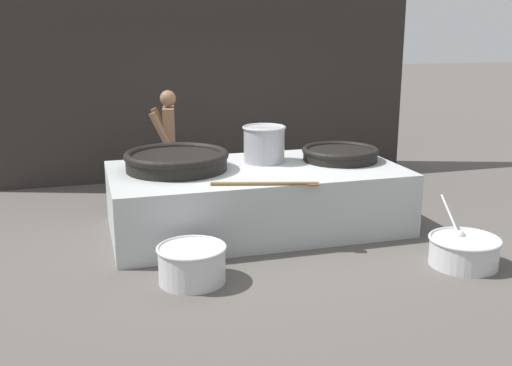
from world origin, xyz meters
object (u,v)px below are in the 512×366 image
at_px(giant_wok_far, 340,153).
at_px(cook, 169,143).
at_px(prep_bowl_vegetables, 464,250).
at_px(stock_pot, 264,143).
at_px(prep_bowl_meat, 192,262).
at_px(giant_wok_near, 177,160).

relative_size(giant_wok_far, cook, 0.62).
bearing_deg(giant_wok_far, cook, 148.58).
bearing_deg(prep_bowl_vegetables, stock_pot, 126.96).
distance_m(giant_wok_far, prep_bowl_meat, 2.81).
bearing_deg(cook, giant_wok_near, 95.60).
xyz_separation_m(stock_pot, prep_bowl_meat, (-1.27, -1.72, -0.81)).
relative_size(stock_pot, prep_bowl_meat, 0.80).
relative_size(giant_wok_far, prep_bowl_meat, 1.43).
bearing_deg(stock_pot, prep_bowl_meat, -126.50).
relative_size(stock_pot, cook, 0.35).
height_order(giant_wok_near, giant_wok_far, giant_wok_near).
bearing_deg(giant_wok_far, stock_pot, 169.43).
height_order(giant_wok_near, cook, cook).
height_order(giant_wok_far, stock_pot, stock_pot).
relative_size(giant_wok_near, stock_pot, 2.28).
height_order(stock_pot, cook, cook).
xyz_separation_m(giant_wok_far, prep_bowl_meat, (-2.26, -1.54, -0.66)).
xyz_separation_m(giant_wok_far, cook, (-2.05, 1.26, 0.01)).
height_order(cook, prep_bowl_vegetables, cook).
relative_size(giant_wok_near, prep_bowl_vegetables, 1.30).
relative_size(giant_wok_near, prep_bowl_meat, 1.82).
distance_m(giant_wok_near, stock_pot, 1.16).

